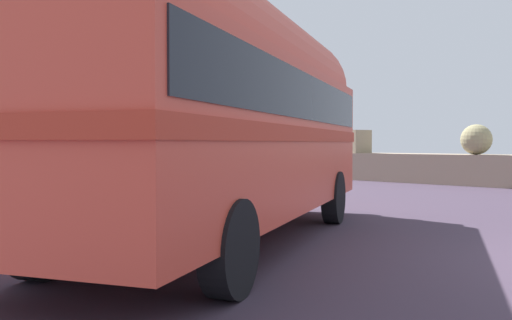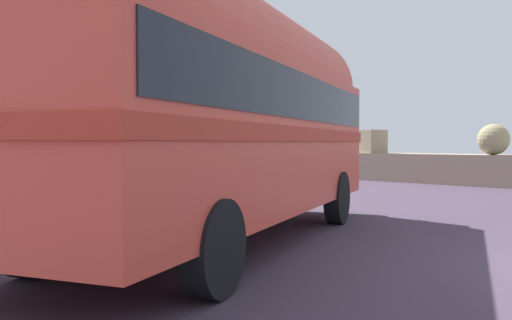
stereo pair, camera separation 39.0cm
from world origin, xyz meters
name	(u,v)px [view 2 (the right image)]	position (x,y,z in m)	size (l,w,h in m)	color
vintage_coach	(223,106)	(-5.22, -2.22, 2.05)	(5.73, 8.80, 3.70)	black
second_coach	(48,116)	(-10.06, -2.71, 2.05)	(6.50, 8.57, 3.70)	black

